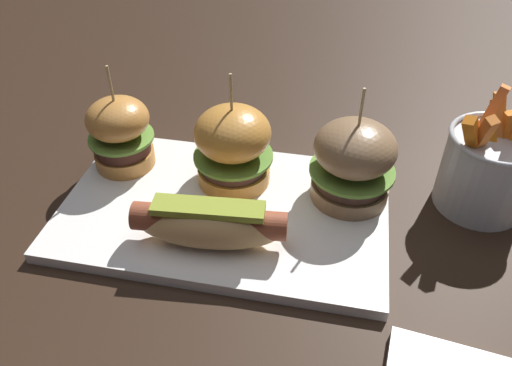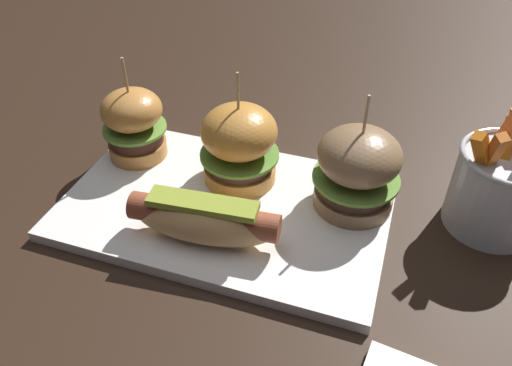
# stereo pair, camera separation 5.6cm
# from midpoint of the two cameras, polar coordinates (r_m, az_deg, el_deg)

# --- Properties ---
(ground_plane) EXTENTS (3.00, 3.00, 0.00)m
(ground_plane) POSITION_cam_midpoint_polar(r_m,az_deg,el_deg) (0.61, -0.76, -3.34)
(ground_plane) COLOR black
(platter_main) EXTENTS (0.38, 0.24, 0.01)m
(platter_main) POSITION_cam_midpoint_polar(r_m,az_deg,el_deg) (0.60, -0.77, -2.84)
(platter_main) COLOR white
(platter_main) RESTS_ON ground
(hot_dog) EXTENTS (0.17, 0.07, 0.05)m
(hot_dog) POSITION_cam_midpoint_polar(r_m,az_deg,el_deg) (0.54, -3.22, -4.18)
(hot_dog) COLOR tan
(hot_dog) RESTS_ON platter_main
(slider_left) EXTENTS (0.08, 0.08, 0.14)m
(slider_left) POSITION_cam_midpoint_polar(r_m,az_deg,el_deg) (0.66, -11.36, 6.56)
(slider_left) COLOR #C5823C
(slider_left) RESTS_ON platter_main
(slider_center) EXTENTS (0.10, 0.10, 0.15)m
(slider_center) POSITION_cam_midpoint_polar(r_m,az_deg,el_deg) (0.60, 0.97, 4.28)
(slider_center) COLOR #CD8838
(slider_center) RESTS_ON platter_main
(slider_right) EXTENTS (0.10, 0.10, 0.15)m
(slider_right) POSITION_cam_midpoint_polar(r_m,az_deg,el_deg) (0.58, 14.18, 1.41)
(slider_right) COLOR #8C6A49
(slider_right) RESTS_ON platter_main
(fries_bucket) EXTENTS (0.11, 0.11, 0.15)m
(fries_bucket) POSITION_cam_midpoint_polar(r_m,az_deg,el_deg) (0.63, 28.35, -0.54)
(fries_bucket) COLOR #B7BABF
(fries_bucket) RESTS_ON ground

